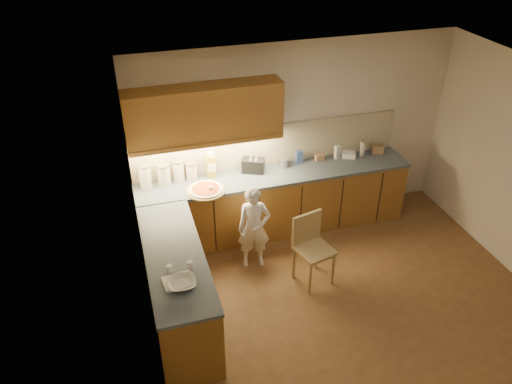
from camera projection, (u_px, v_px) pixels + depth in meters
room at (366, 184)px, 5.04m from camera, size 4.54×4.50×2.62m
l_counter at (246, 227)px, 6.47m from camera, size 3.77×2.62×0.92m
backsplash at (269, 145)px, 6.80m from camera, size 3.75×0.02×0.58m
upper_cabinets at (204, 114)px, 6.11m from camera, size 1.95×0.36×0.73m
pizza_on_board at (206, 190)px, 6.33m from camera, size 0.50×0.50×0.20m
child at (254, 228)px, 6.27m from camera, size 0.45×0.33×1.14m
wooden_chair at (311, 244)px, 6.06m from camera, size 0.49×0.49×0.91m
mixing_bowl at (182, 284)px, 4.85m from camera, size 0.28×0.28×0.07m
canister_a at (145, 176)px, 6.33m from camera, size 0.17×0.17×0.33m
canister_b at (164, 175)px, 6.39m from camera, size 0.17×0.17×0.30m
canister_c at (178, 171)px, 6.49m from camera, size 0.16×0.16×0.30m
canister_d at (191, 171)px, 6.53m from camera, size 0.15×0.15×0.25m
oil_jug at (211, 165)px, 6.57m from camera, size 0.14×0.12×0.36m
toaster at (253, 165)px, 6.72m from camera, size 0.34×0.27×0.19m
steel_pot at (283, 162)px, 6.86m from camera, size 0.16×0.16×0.13m
blue_box at (299, 157)px, 6.94m from camera, size 0.09×0.07×0.18m
card_box_a at (320, 157)px, 7.02m from camera, size 0.13×0.09×0.09m
white_bottle at (337, 152)px, 7.03m from camera, size 0.07×0.07×0.20m
flat_pack at (349, 155)px, 7.10m from camera, size 0.22×0.20×0.08m
tall_jar at (363, 148)px, 7.09m from camera, size 0.08×0.08×0.24m
card_box_b at (377, 149)px, 7.20m from camera, size 0.20×0.17×0.13m
dough_cloth at (178, 281)px, 4.91m from camera, size 0.32×0.26×0.02m
spice_jar_a at (169, 269)px, 5.02m from camera, size 0.07×0.07×0.08m
spice_jar_b at (190, 265)px, 5.07m from camera, size 0.08×0.08×0.09m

